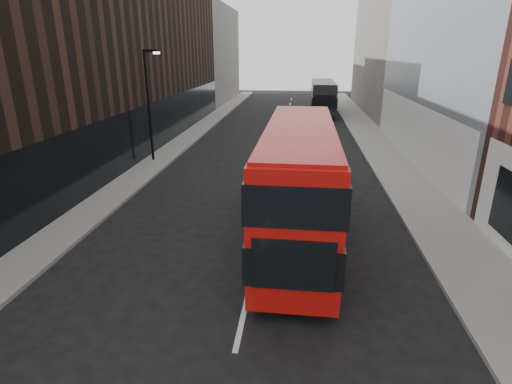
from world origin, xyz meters
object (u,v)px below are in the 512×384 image
(grey_bus, at_px, (323,96))
(car_b, at_px, (324,148))
(car_a, at_px, (283,165))
(car_c, at_px, (319,129))
(street_lamp, at_px, (149,98))
(red_bus, at_px, (299,178))

(grey_bus, xyz_separation_m, car_b, (-0.91, -21.55, -1.24))
(car_a, bearing_deg, car_c, 81.89)
(car_a, bearing_deg, street_lamp, 168.46)
(red_bus, bearing_deg, car_c, 85.92)
(street_lamp, relative_size, red_bus, 0.62)
(car_c, bearing_deg, street_lamp, -143.32)
(car_b, bearing_deg, red_bus, -100.55)
(street_lamp, xyz_separation_m, grey_bus, (12.23, 23.71, -2.20))
(red_bus, relative_size, car_c, 2.25)
(street_lamp, xyz_separation_m, car_b, (11.32, 2.15, -3.44))
(grey_bus, bearing_deg, car_b, -91.81)
(car_b, height_order, car_c, car_b)
(car_a, height_order, car_c, car_a)
(red_bus, height_order, car_b, red_bus)
(street_lamp, distance_m, car_a, 9.70)
(grey_bus, xyz_separation_m, car_a, (-3.51, -26.18, -1.26))
(street_lamp, height_order, car_b, street_lamp)
(car_a, bearing_deg, red_bus, -79.18)
(street_lamp, bearing_deg, car_b, 10.77)
(red_bus, height_order, car_a, red_bus)
(street_lamp, bearing_deg, car_c, 39.46)
(grey_bus, xyz_separation_m, car_c, (-0.91, -14.39, -1.26))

